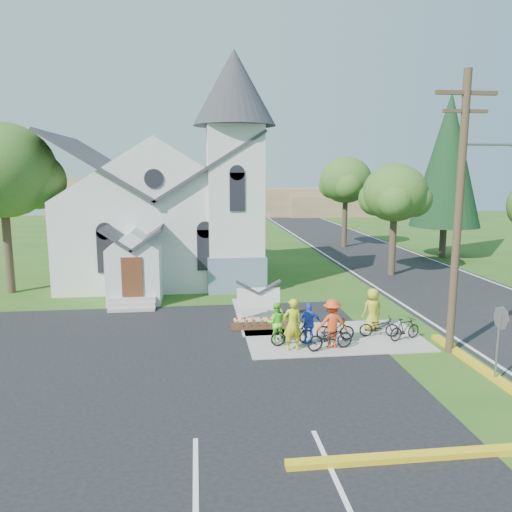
{
  "coord_description": "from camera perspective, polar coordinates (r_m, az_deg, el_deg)",
  "views": [
    {
      "loc": [
        -3.88,
        -18.05,
        6.59
      ],
      "look_at": [
        -1.09,
        5.0,
        2.62
      ],
      "focal_mm": 35.0,
      "sensor_mm": 36.0,
      "label": 1
    }
  ],
  "objects": [
    {
      "name": "church",
      "position": [
        30.6,
        -9.96,
        7.04
      ],
      "size": [
        12.35,
        12.0,
        13.0
      ],
      "color": "silver",
      "rests_on": "ground"
    },
    {
      "name": "bike_1",
      "position": [
        19.92,
        9.05,
        -8.23
      ],
      "size": [
        1.53,
        0.58,
        0.9
      ],
      "primitive_type": "imported",
      "rotation": [
        0.0,
        0.0,
        1.46
      ],
      "color": "black",
      "rests_on": "sidewalk"
    },
    {
      "name": "cyclist_4",
      "position": [
        21.22,
        13.17,
        -5.99
      ],
      "size": [
        0.99,
        0.77,
        1.79
      ],
      "primitive_type": "imported",
      "rotation": [
        0.0,
        0.0,
        3.39
      ],
      "color": "gold",
      "rests_on": "sidewalk"
    },
    {
      "name": "tree_road_near",
      "position": [
        32.53,
        15.59,
        6.91
      ],
      "size": [
        4.0,
        4.0,
        7.05
      ],
      "color": "#39271F",
      "rests_on": "ground"
    },
    {
      "name": "sidewalk",
      "position": [
        20.4,
        8.89,
        -9.2
      ],
      "size": [
        7.0,
        4.0,
        0.05
      ],
      "primitive_type": "cube",
      "color": "gray",
      "rests_on": "ground"
    },
    {
      "name": "church_sign",
      "position": [
        22.13,
        0.28,
        -4.86
      ],
      "size": [
        2.2,
        0.4,
        1.7
      ],
      "color": "gray",
      "rests_on": "ground"
    },
    {
      "name": "cyclist_2",
      "position": [
        19.27,
        6.09,
        -7.67
      ],
      "size": [
        0.97,
        0.45,
        1.61
      ],
      "primitive_type": "imported",
      "rotation": [
        0.0,
        0.0,
        3.08
      ],
      "color": "blue",
      "rests_on": "sidewalk"
    },
    {
      "name": "bike_2",
      "position": [
        18.85,
        8.45,
        -9.15
      ],
      "size": [
        1.94,
        1.04,
        0.97
      ],
      "primitive_type": "imported",
      "rotation": [
        0.0,
        0.0,
        1.79
      ],
      "color": "black",
      "rests_on": "sidewalk"
    },
    {
      "name": "bike_0",
      "position": [
        19.2,
        4.16,
        -8.84
      ],
      "size": [
        1.76,
        0.8,
        0.89
      ],
      "primitive_type": "imported",
      "rotation": [
        0.0,
        0.0,
        1.7
      ],
      "color": "black",
      "rests_on": "sidewalk"
    },
    {
      "name": "tree_road_mid",
      "position": [
        43.99,
        10.24,
        8.49
      ],
      "size": [
        4.4,
        4.4,
        7.8
      ],
      "color": "#39271F",
      "rests_on": "ground"
    },
    {
      "name": "bike_4",
      "position": [
        20.68,
        13.88,
        -7.84
      ],
      "size": [
        1.62,
        0.78,
        0.82
      ],
      "primitive_type": "imported",
      "rotation": [
        0.0,
        0.0,
        1.41
      ],
      "color": "black",
      "rests_on": "sidewalk"
    },
    {
      "name": "stop_sign",
      "position": [
        17.37,
        26.12,
        -7.4
      ],
      "size": [
        0.11,
        0.76,
        2.48
      ],
      "color": "gray",
      "rests_on": "ground"
    },
    {
      "name": "bike_3",
      "position": [
        20.55,
        16.65,
        -7.98
      ],
      "size": [
        1.53,
        0.9,
        0.89
      ],
      "primitive_type": "imported",
      "rotation": [
        0.0,
        0.0,
        1.92
      ],
      "color": "black",
      "rests_on": "sidewalk"
    },
    {
      "name": "tree_lot_corner",
      "position": [
        29.82,
        -27.08,
        8.68
      ],
      "size": [
        5.6,
        5.6,
        9.15
      ],
      "color": "#39271F",
      "rests_on": "ground"
    },
    {
      "name": "flower_bed",
      "position": [
        21.55,
        0.58,
        -8.02
      ],
      "size": [
        2.6,
        1.1,
        0.07
      ],
      "primitive_type": "cube",
      "color": "#35190E",
      "rests_on": "ground"
    },
    {
      "name": "utility_pole",
      "position": [
        18.99,
        22.35,
        5.39
      ],
      "size": [
        3.45,
        0.28,
        10.0
      ],
      "color": "#422F21",
      "rests_on": "ground"
    },
    {
      "name": "distant_hills",
      "position": [
        74.86,
        -1.36,
        6.32
      ],
      "size": [
        61.0,
        10.0,
        5.6
      ],
      "color": "olive",
      "rests_on": "ground"
    },
    {
      "name": "parking_lot",
      "position": [
        17.62,
        -16.99,
        -12.67
      ],
      "size": [
        20.0,
        16.0,
        0.02
      ],
      "primitive_type": "cube",
      "color": "black",
      "rests_on": "ground"
    },
    {
      "name": "road",
      "position": [
        36.45,
        15.61,
        -1.06
      ],
      "size": [
        8.0,
        90.0,
        0.02
      ],
      "primitive_type": "cube",
      "color": "black",
      "rests_on": "ground"
    },
    {
      "name": "cyclist_3",
      "position": [
        18.99,
        8.67,
        -7.62
      ],
      "size": [
        1.21,
        0.71,
        1.85
      ],
      "primitive_type": "imported",
      "rotation": [
        0.0,
        0.0,
        3.16
      ],
      "color": "#E34319",
      "rests_on": "sidewalk"
    },
    {
      "name": "cyclist_0",
      "position": [
        18.52,
        4.19,
        -7.81
      ],
      "size": [
        0.77,
        0.56,
        1.96
      ],
      "primitive_type": "imported",
      "rotation": [
        0.0,
        0.0,
        3.27
      ],
      "color": "gold",
      "rests_on": "sidewalk"
    },
    {
      "name": "conifer",
      "position": [
        40.7,
        21.08,
        10.18
      ],
      "size": [
        5.2,
        5.2,
        12.4
      ],
      "color": "#39271F",
      "rests_on": "ground"
    },
    {
      "name": "cyclist_1",
      "position": [
        19.31,
        2.3,
        -7.6
      ],
      "size": [
        0.83,
        0.68,
        1.61
      ],
      "primitive_type": "imported",
      "rotation": [
        0.0,
        0.0,
        3.05
      ],
      "color": "#64E72B",
      "rests_on": "sidewalk"
    },
    {
      "name": "ground",
      "position": [
        19.6,
        5.0,
        -9.99
      ],
      "size": [
        120.0,
        120.0,
        0.0
      ],
      "primitive_type": "plane",
      "color": "#275518",
      "rests_on": "ground"
    }
  ]
}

